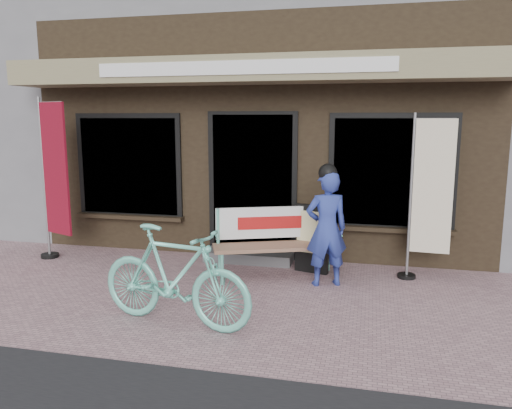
% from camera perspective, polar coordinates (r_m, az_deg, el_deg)
% --- Properties ---
extents(ground, '(70.00, 70.00, 0.00)m').
position_cam_1_polar(ground, '(5.88, -5.00, -11.17)').
color(ground, '#A37D83').
rests_on(ground, ground).
extents(storefront, '(7.00, 6.77, 6.00)m').
position_cam_1_polar(storefront, '(10.35, 3.57, 14.80)').
color(storefront, black).
rests_on(storefront, ground).
extents(bench, '(1.74, 1.02, 0.92)m').
position_cam_1_polar(bench, '(6.69, 2.36, -3.66)').
color(bench, '#6BD2BA').
rests_on(bench, ground).
extents(person, '(0.62, 0.52, 1.55)m').
position_cam_1_polar(person, '(6.32, 8.07, -2.49)').
color(person, '#2A3A92').
rests_on(person, ground).
extents(bicycle, '(1.79, 0.80, 1.04)m').
position_cam_1_polar(bicycle, '(5.18, -9.29, -8.08)').
color(bicycle, '#6BD2BA').
rests_on(bicycle, ground).
extents(nobori_red, '(0.71, 0.39, 2.41)m').
position_cam_1_polar(nobori_red, '(7.87, -22.10, 2.86)').
color(nobori_red, gray).
rests_on(nobori_red, ground).
extents(nobori_cream, '(0.64, 0.25, 2.17)m').
position_cam_1_polar(nobori_cream, '(6.77, 19.12, 0.96)').
color(nobori_cream, gray).
rests_on(nobori_cream, ground).
extents(menu_stand, '(0.48, 0.22, 0.94)m').
position_cam_1_polar(menu_stand, '(6.87, 6.40, -3.84)').
color(menu_stand, black).
rests_on(menu_stand, ground).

